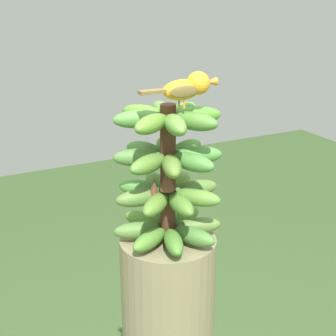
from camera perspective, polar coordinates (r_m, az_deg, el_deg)
banana_bunch at (r=1.27m, az=-0.02°, el=-0.77°), size 0.28×0.28×0.35m
perched_bird at (r=1.19m, az=2.24°, el=8.87°), size 0.05×0.19×0.08m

